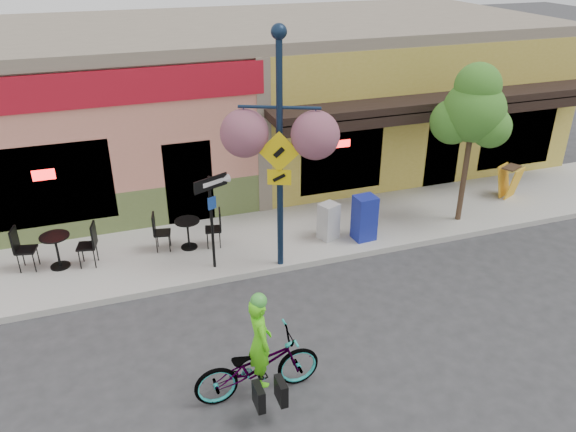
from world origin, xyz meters
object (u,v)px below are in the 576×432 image
object	(u,v)px
lamp_post	(280,155)
one_way_sign	(212,223)
bicycle	(258,366)
cyclist_rider	(260,354)
building	(257,94)
newspaper_box_grey	(328,221)
newspaper_box_blue	(364,218)
street_tree	(469,145)

from	to	relation	value
lamp_post	one_way_sign	bearing A→B (deg)	-169.71
bicycle	cyclist_rider	bearing A→B (deg)	-90.81
building	newspaper_box_grey	world-z (taller)	building
newspaper_box_blue	newspaper_box_grey	distance (m)	0.87
cyclist_rider	newspaper_box_grey	bearing A→B (deg)	-35.67
building	lamp_post	world-z (taller)	lamp_post
one_way_sign	bicycle	bearing A→B (deg)	-116.32
bicycle	newspaper_box_grey	size ratio (longest dim) A/B	2.31
newspaper_box_blue	street_tree	bearing A→B (deg)	-1.74
bicycle	street_tree	size ratio (longest dim) A/B	0.52
building	one_way_sign	world-z (taller)	building
one_way_sign	newspaper_box_grey	world-z (taller)	one_way_sign
one_way_sign	newspaper_box_grey	size ratio (longest dim) A/B	2.40
street_tree	newspaper_box_grey	bearing A→B (deg)	177.37
cyclist_rider	newspaper_box_grey	xyz separation A→B (m)	(3.00, 4.30, -0.19)
lamp_post	street_tree	xyz separation A→B (m)	(5.10, 0.60, -0.56)
lamp_post	one_way_sign	xyz separation A→B (m)	(-1.44, 0.35, -1.52)
bicycle	street_tree	xyz separation A→B (m)	(6.67, 4.13, 1.64)
lamp_post	bicycle	bearing A→B (deg)	-89.99
lamp_post	newspaper_box_blue	bearing A→B (deg)	35.04
cyclist_rider	one_way_sign	distance (m)	3.91
cyclist_rider	newspaper_box_blue	bearing A→B (deg)	-44.43
building	newspaper_box_grey	size ratio (longest dim) A/B	19.94
cyclist_rider	lamp_post	bearing A→B (deg)	-23.96
cyclist_rider	one_way_sign	size ratio (longest dim) A/B	0.73
bicycle	one_way_sign	distance (m)	3.95
newspaper_box_grey	street_tree	distance (m)	3.96
one_way_sign	cyclist_rider	bearing A→B (deg)	-115.58
building	bicycle	world-z (taller)	building
cyclist_rider	street_tree	xyz separation A→B (m)	(6.62, 4.13, 1.40)
newspaper_box_blue	street_tree	distance (m)	3.19
cyclist_rider	street_tree	distance (m)	7.93
bicycle	lamp_post	bearing A→B (deg)	-24.65
building	lamp_post	distance (m)	7.03
building	street_tree	world-z (taller)	building
lamp_post	newspaper_box_blue	xyz separation A→B (m)	(2.29, 0.45, -2.05)
cyclist_rider	newspaper_box_blue	distance (m)	5.51
cyclist_rider	newspaper_box_grey	size ratio (longest dim) A/B	1.75
bicycle	newspaper_box_blue	size ratio (longest dim) A/B	1.89
building	bicycle	xyz separation A→B (m)	(-3.05, -10.39, -1.70)
newspaper_box_blue	bicycle	bearing A→B (deg)	-138.65
cyclist_rider	street_tree	bearing A→B (deg)	-58.81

